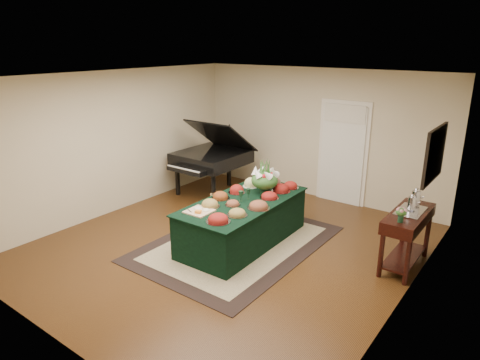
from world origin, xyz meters
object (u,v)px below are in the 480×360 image
Objects in this scene: buffet_table at (243,221)px; mahogany_sideboard at (408,225)px; grand_piano at (211,157)px; floral_centerpiece at (265,177)px.

mahogany_sideboard is (2.38, 0.79, 0.29)m from buffet_table.
mahogany_sideboard reaches higher than buffet_table.
grand_piano reaches higher than buffet_table.
grand_piano is 4.46m from mahogany_sideboard.
mahogany_sideboard is at bearing -10.16° from grand_piano.
floral_centerpiece reaches higher than mahogany_sideboard.
buffet_table is at bearing -161.62° from mahogany_sideboard.
buffet_table is at bearing -38.10° from grand_piano.
buffet_table is 5.05× the size of floral_centerpiece.
floral_centerpiece is 2.34m from grand_piano.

